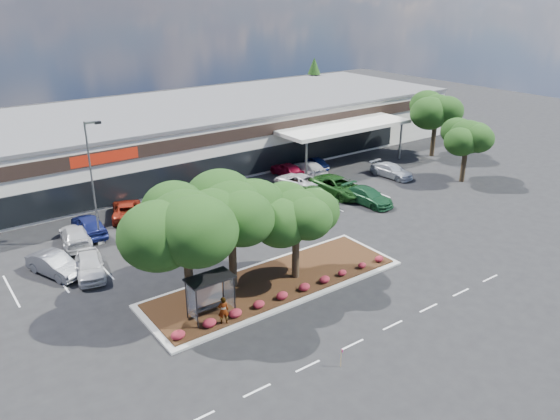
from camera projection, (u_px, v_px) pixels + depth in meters
ground at (337, 300)px, 34.62m from camera, size 160.00×160.00×0.00m
retail_store at (130, 141)px, 58.92m from camera, size 80.40×25.20×6.25m
landscape_island at (275, 283)px, 36.49m from camera, size 18.00×6.00×0.26m
lane_markings at (246, 244)px, 42.36m from camera, size 33.12×20.06×0.01m
shrub_row at (294, 291)px, 34.77m from camera, size 17.00×0.80×0.50m
bus_shelter at (209, 285)px, 31.88m from camera, size 2.75×1.55×2.59m
island_tree_west at (187, 248)px, 32.06m from camera, size 7.20×7.20×7.89m
island_tree_mid at (232, 234)px, 34.61m from camera, size 6.60×6.60×7.32m
island_tree_east at (296, 233)px, 35.82m from camera, size 5.80×5.80×6.50m
tree_east_near at (465, 151)px, 55.11m from camera, size 5.60×5.60×6.51m
tree_east_far at (435, 124)px, 63.63m from camera, size 6.40×6.40×7.62m
conifer_north_east at (314, 87)px, 84.51m from camera, size 3.96×3.96×9.00m
person_waiting at (223, 310)px, 31.49m from camera, size 0.74×0.61×1.73m
light_pole at (95, 192)px, 40.94m from camera, size 1.43×0.61×9.63m
survey_stake at (341, 356)px, 28.30m from camera, size 0.07×0.14×1.06m
car_0 at (55, 265)px, 37.54m from camera, size 3.16×4.90×1.52m
car_1 at (90, 265)px, 37.39m from camera, size 2.86×4.85×1.55m
car_2 at (154, 238)px, 41.32m from camera, size 4.44×6.34×1.71m
car_4 at (203, 216)px, 45.83m from camera, size 2.61×4.41×1.41m
car_5 at (315, 197)px, 49.77m from camera, size 2.12×4.78×1.52m
car_6 at (338, 186)px, 52.29m from camera, size 3.24×6.35×1.72m
car_7 at (368, 196)px, 50.09m from camera, size 2.46×5.31×1.50m
car_8 at (392, 171)px, 57.37m from camera, size 2.47×5.02×1.41m
car_9 at (89, 225)px, 43.69m from camera, size 2.17×5.00×1.68m
car_10 at (75, 236)px, 42.00m from camera, size 2.95×5.41×1.49m
car_11 at (127, 210)px, 47.12m from camera, size 4.08×5.66×1.43m
car_12 at (211, 201)px, 48.99m from camera, size 2.38×4.37×1.41m
car_13 at (214, 189)px, 51.60m from camera, size 2.67×5.46×1.72m
car_14 at (297, 181)px, 54.13m from camera, size 3.25×5.59×1.46m
car_15 at (287, 169)px, 57.56m from camera, size 1.89×4.49×1.52m
car_16 at (309, 169)px, 57.77m from camera, size 2.73×5.44×1.52m
car_17 at (316, 163)px, 60.16m from camera, size 2.36×4.15×1.33m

